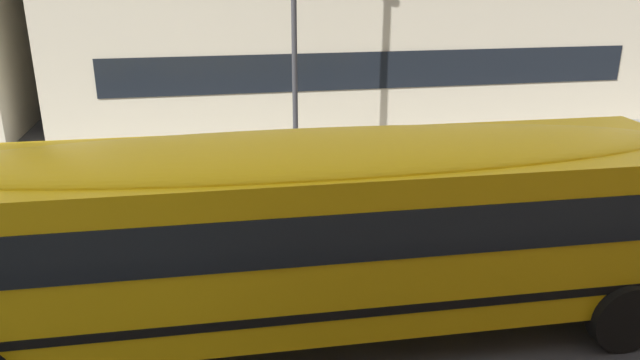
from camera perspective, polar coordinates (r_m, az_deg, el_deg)
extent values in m
plane|color=#38383D|center=(9.88, -19.75, -10.93)|extent=(400.00, 400.00, 0.00)
cube|color=gray|center=(16.72, -16.26, 1.96)|extent=(120.00, 3.00, 0.01)
cube|color=silver|center=(9.88, -19.75, -10.92)|extent=(110.00, 0.16, 0.01)
cube|color=yellow|center=(8.06, -0.93, -4.60)|extent=(10.53, 2.60, 2.10)
cube|color=black|center=(7.91, -0.94, -2.10)|extent=(9.90, 2.62, 0.61)
cube|color=black|center=(8.33, -0.90, -8.49)|extent=(10.55, 2.63, 0.11)
ellipsoid|color=yellow|center=(7.69, -0.97, 2.55)|extent=(10.10, 2.40, 0.34)
cylinder|color=red|center=(9.55, -22.59, -2.90)|extent=(0.43, 0.43, 0.03)
cylinder|color=black|center=(9.94, -25.65, -8.47)|extent=(0.96, 0.29, 0.95)
cylinder|color=black|center=(9.04, 26.82, -11.51)|extent=(0.96, 0.29, 0.95)
cylinder|color=black|center=(10.79, 19.57, -5.43)|extent=(0.96, 0.29, 0.95)
cylinder|color=#38383D|center=(15.46, -2.46, 13.65)|extent=(0.14, 0.14, 6.50)
cube|color=black|center=(18.36, 5.52, 10.31)|extent=(16.16, 0.04, 1.10)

